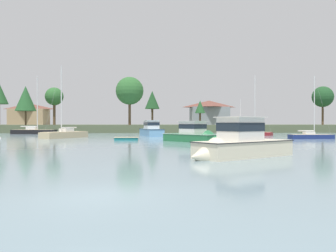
# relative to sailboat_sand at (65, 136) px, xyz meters

# --- Properties ---
(ground_plane) EXTENTS (400.00, 400.00, 0.00)m
(ground_plane) POSITION_rel_sailboat_sand_xyz_m (11.99, -43.81, -0.26)
(ground_plane) COLOR gray
(far_shore_bank) EXTENTS (163.54, 41.94, 1.94)m
(far_shore_bank) POSITION_rel_sailboat_sand_xyz_m (11.99, 48.07, 0.71)
(far_shore_bank) COLOR #4C563D
(far_shore_bank) RESTS_ON ground
(sailboat_sand) EXTENTS (6.31, 8.50, 12.12)m
(sailboat_sand) POSITION_rel_sailboat_sand_xyz_m (0.00, 0.00, 0.00)
(sailboat_sand) COLOR tan
(sailboat_sand) RESTS_ON ground
(cruiser_green) EXTENTS (7.72, 8.67, 4.89)m
(cruiser_green) POSITION_rel_sailboat_sand_xyz_m (19.47, -12.70, 0.33)
(cruiser_green) COLOR #236B3D
(cruiser_green) RESTS_ON ground
(sailboat_navy) EXTENTS (6.58, 2.07, 9.91)m
(sailboat_navy) POSITION_rel_sailboat_sand_xyz_m (37.84, -4.96, -0.06)
(sailboat_navy) COLOR navy
(sailboat_navy) RESTS_ON ground
(cruiser_cream) EXTENTS (8.64, 6.83, 4.91)m
(cruiser_cream) POSITION_rel_sailboat_sand_xyz_m (19.54, -31.89, 0.36)
(cruiser_cream) COLOR beige
(cruiser_cream) RESTS_ON ground
(cruiser_skyblue) EXTENTS (4.79, 10.57, 5.35)m
(cruiser_skyblue) POSITION_rel_sailboat_sand_xyz_m (13.65, 8.24, 0.43)
(cruiser_skyblue) COLOR #669ECC
(cruiser_skyblue) RESTS_ON ground
(sailboat_black) EXTENTS (9.82, 3.61, 13.35)m
(sailboat_black) POSITION_rel_sailboat_sand_xyz_m (-11.78, 20.54, 0.03)
(sailboat_black) COLOR black
(sailboat_black) RESTS_ON ground
(sailboat_maroon) EXTENTS (7.44, 5.98, 12.11)m
(sailboat_maroon) POSITION_rel_sailboat_sand_xyz_m (33.38, 10.21, -0.01)
(sailboat_maroon) COLOR maroon
(sailboat_maroon) RESTS_ON ground
(dinghy_teal) EXTENTS (3.30, 1.58, 0.59)m
(dinghy_teal) POSITION_rel_sailboat_sand_xyz_m (10.38, -8.13, -0.12)
(dinghy_teal) COLOR #196B70
(dinghy_teal) RESTS_ON ground
(mooring_buoy_orange) EXTENTS (0.52, 0.52, 0.57)m
(mooring_buoy_orange) POSITION_rel_sailboat_sand_xyz_m (42.34, 1.15, -0.17)
(mooring_buoy_orange) COLOR orange
(mooring_buoy_orange) RESTS_ON ground
(mooring_buoy_green) EXTENTS (0.36, 0.36, 0.41)m
(mooring_buoy_green) POSITION_rel_sailboat_sand_xyz_m (28.82, 2.28, -0.20)
(mooring_buoy_green) COLOR #1E8C47
(mooring_buoy_green) RESTS_ON ground
(mooring_buoy_white) EXTENTS (0.39, 0.39, 0.44)m
(mooring_buoy_white) POSITION_rel_sailboat_sand_xyz_m (-8.76, -3.13, -0.19)
(mooring_buoy_white) COLOR white
(mooring_buoy_white) RESTS_ON ground
(shore_tree_right) EXTENTS (4.22, 4.22, 9.75)m
(shore_tree_right) POSITION_rel_sailboat_sand_xyz_m (14.17, 42.69, 8.74)
(shore_tree_right) COLOR brown
(shore_tree_right) RESTS_ON far_shore_bank
(shore_tree_inland_b) EXTENTS (5.05, 5.05, 9.66)m
(shore_tree_inland_b) POSITION_rel_sailboat_sand_xyz_m (-17.23, 30.70, 8.22)
(shore_tree_inland_b) COLOR brown
(shore_tree_inland_b) RESTS_ON far_shore_bank
(shore_tree_left) EXTENTS (2.84, 2.84, 6.67)m
(shore_tree_left) POSITION_rel_sailboat_sand_xyz_m (27.16, 36.71, 6.49)
(shore_tree_left) COLOR brown
(shore_tree_left) RESTS_ON far_shore_bank
(shore_tree_far_right) EXTENTS (5.55, 5.55, 10.29)m
(shore_tree_far_right) POSITION_rel_sailboat_sand_xyz_m (59.68, 33.40, 9.15)
(shore_tree_far_right) COLOR brown
(shore_tree_far_right) RESTS_ON far_shore_bank
(shore_tree_far_left) EXTENTS (6.85, 6.85, 11.86)m
(shore_tree_far_left) POSITION_rel_sailboat_sand_xyz_m (8.53, 29.18, 10.07)
(shore_tree_far_left) COLOR brown
(shore_tree_far_left) RESTS_ON far_shore_bank
(shore_tree_left_mid) EXTENTS (4.65, 4.65, 9.72)m
(shore_tree_left_mid) POSITION_rel_sailboat_sand_xyz_m (-11.29, 34.42, 8.96)
(shore_tree_left_mid) COLOR brown
(shore_tree_left_mid) RESTS_ON far_shore_bank
(cottage_near_water) EXTENTS (11.04, 7.58, 6.35)m
(cottage_near_water) POSITION_rel_sailboat_sand_xyz_m (-22.43, 47.92, 4.95)
(cottage_near_water) COLOR tan
(cottage_near_water) RESTS_ON far_shore_bank
(cottage_behind_trees) EXTENTS (11.65, 10.07, 7.28)m
(cottage_behind_trees) POSITION_rel_sailboat_sand_xyz_m (31.27, 46.32, 5.43)
(cottage_behind_trees) COLOR gray
(cottage_behind_trees) RESTS_ON far_shore_bank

